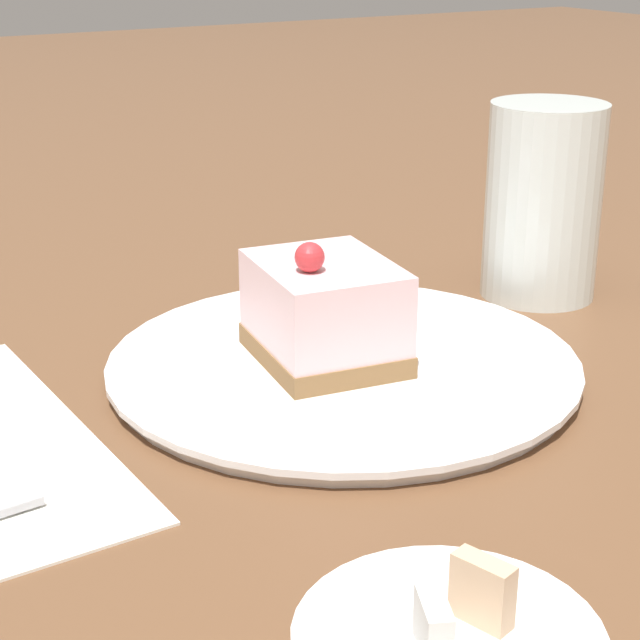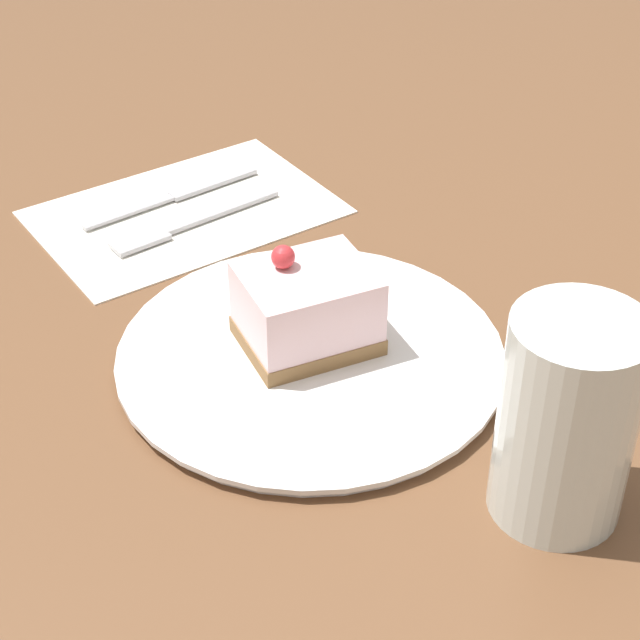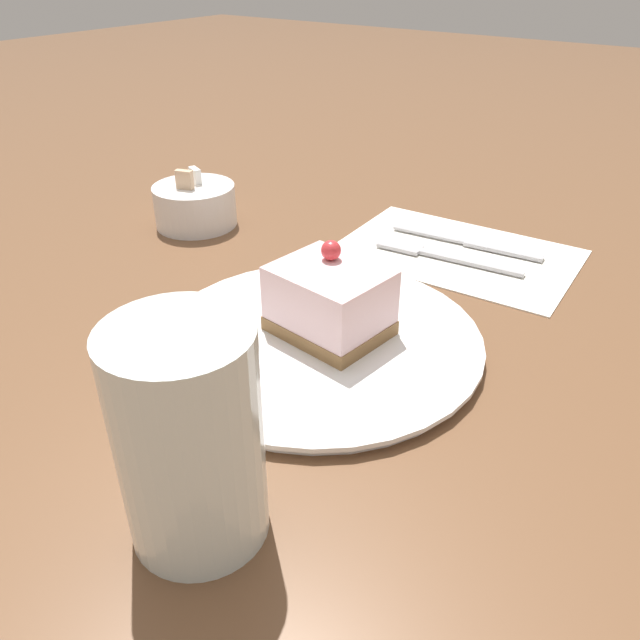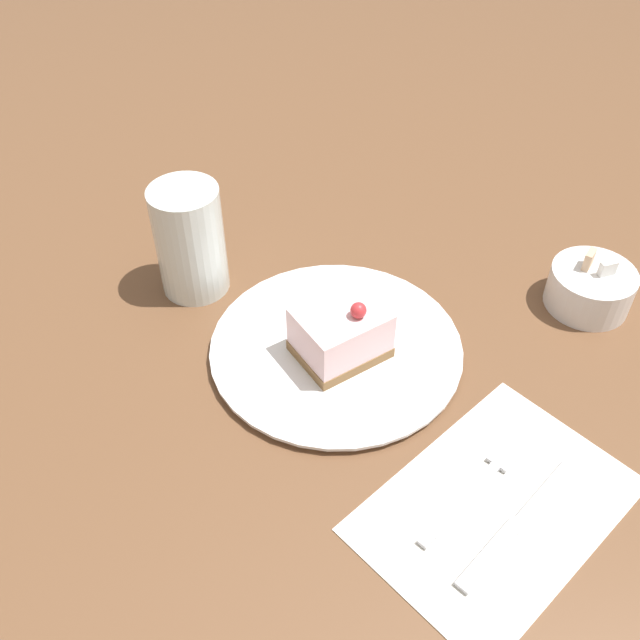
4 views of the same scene
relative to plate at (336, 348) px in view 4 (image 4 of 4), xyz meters
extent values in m
plane|color=brown|center=(0.03, 0.01, -0.01)|extent=(4.00, 4.00, 0.00)
cylinder|color=white|center=(0.00, 0.00, 0.00)|extent=(0.27, 0.27, 0.01)
cylinder|color=white|center=(0.00, 0.00, 0.00)|extent=(0.28, 0.28, 0.00)
cube|color=olive|center=(0.01, 0.00, 0.01)|extent=(0.09, 0.10, 0.01)
cube|color=silver|center=(0.01, 0.00, 0.04)|extent=(0.08, 0.10, 0.05)
sphere|color=red|center=(0.02, 0.01, 0.07)|extent=(0.02, 0.02, 0.02)
cube|color=white|center=(0.24, -0.02, -0.01)|extent=(0.18, 0.26, 0.00)
cube|color=#B2B2B7|center=(0.22, -0.04, 0.00)|extent=(0.02, 0.11, 0.00)
cube|color=#B2B2B7|center=(0.21, 0.04, 0.00)|extent=(0.03, 0.05, 0.00)
cube|color=#B2B2B7|center=(0.27, -0.06, 0.00)|extent=(0.02, 0.09, 0.00)
cube|color=#B2B2B7|center=(0.26, 0.03, 0.00)|extent=(0.02, 0.09, 0.00)
cylinder|color=white|center=(0.13, 0.28, 0.02)|extent=(0.10, 0.10, 0.05)
cube|color=#D8B28C|center=(0.12, 0.28, 0.05)|extent=(0.01, 0.02, 0.02)
cube|color=white|center=(0.14, 0.28, 0.05)|extent=(0.02, 0.02, 0.02)
cylinder|color=silver|center=(-0.20, -0.05, 0.06)|extent=(0.08, 0.08, 0.14)
camera|label=1|loc=(0.30, 0.49, 0.25)|focal=60.00mm
camera|label=2|loc=(-0.52, 0.31, 0.47)|focal=60.00mm
camera|label=3|loc=(-0.36, -0.26, 0.29)|focal=35.00mm
camera|label=4|loc=(0.40, -0.37, 0.57)|focal=40.00mm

